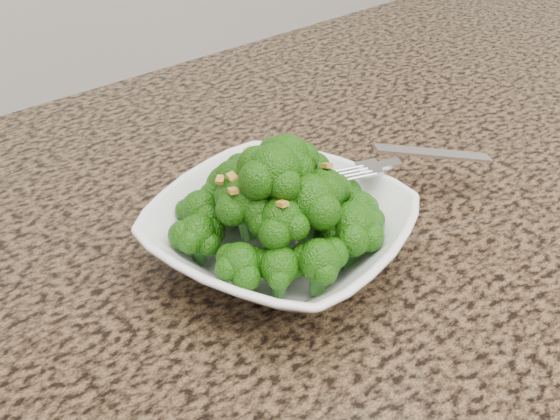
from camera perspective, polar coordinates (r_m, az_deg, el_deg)
granite_counter at (r=0.58m, az=11.44°, el=-8.32°), size 1.64×1.04×0.03m
bowl at (r=0.58m, az=0.00°, el=-2.01°), size 0.26×0.26×0.05m
broccoli_pile at (r=0.55m, az=0.00°, el=3.16°), size 0.18×0.18×0.07m
garlic_topping at (r=0.53m, az=0.00°, el=6.80°), size 0.11×0.11×0.01m
fork at (r=0.62m, az=8.98°, el=3.82°), size 0.19×0.11×0.01m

